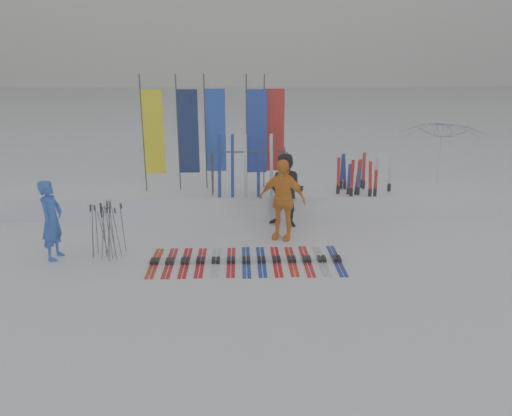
{
  "coord_description": "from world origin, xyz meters",
  "views": [
    {
      "loc": [
        -0.17,
        -9.09,
        4.33
      ],
      "look_at": [
        0.2,
        1.6,
        1.0
      ],
      "focal_mm": 35.0,
      "sensor_mm": 36.0,
      "label": 1
    }
  ],
  "objects_px": {
    "person_yellow": "(282,200)",
    "tent_canopy": "(441,159)",
    "ski_rack": "(249,166)",
    "person_blue": "(52,220)",
    "person_black": "(287,191)",
    "ski_row": "(247,261)"
  },
  "relations": [
    {
      "from": "tent_canopy",
      "to": "ski_row",
      "type": "relative_size",
      "value": 0.65
    },
    {
      "from": "tent_canopy",
      "to": "ski_rack",
      "type": "bearing_deg",
      "value": -164.4
    },
    {
      "from": "ski_row",
      "to": "ski_rack",
      "type": "distance_m",
      "value": 3.59
    },
    {
      "from": "tent_canopy",
      "to": "ski_row",
      "type": "distance_m",
      "value": 7.96
    },
    {
      "from": "person_blue",
      "to": "person_black",
      "type": "height_order",
      "value": "person_black"
    },
    {
      "from": "person_blue",
      "to": "ski_rack",
      "type": "xyz_separation_m",
      "value": [
        4.33,
        2.95,
        0.5
      ]
    },
    {
      "from": "person_black",
      "to": "ski_row",
      "type": "xyz_separation_m",
      "value": [
        -1.07,
        -2.35,
        -0.92
      ]
    },
    {
      "from": "person_black",
      "to": "ski_row",
      "type": "bearing_deg",
      "value": -90.65
    },
    {
      "from": "person_black",
      "to": "ski_row",
      "type": "height_order",
      "value": "person_black"
    },
    {
      "from": "ski_row",
      "to": "person_blue",
      "type": "bearing_deg",
      "value": 174.92
    },
    {
      "from": "person_black",
      "to": "person_yellow",
      "type": "bearing_deg",
      "value": -78.2
    },
    {
      "from": "person_black",
      "to": "person_yellow",
      "type": "xyz_separation_m",
      "value": [
        -0.19,
        -0.91,
        0.03
      ]
    },
    {
      "from": "person_yellow",
      "to": "tent_canopy",
      "type": "xyz_separation_m",
      "value": [
        5.22,
        3.55,
        0.22
      ]
    },
    {
      "from": "person_black",
      "to": "tent_canopy",
      "type": "xyz_separation_m",
      "value": [
        5.03,
        2.64,
        0.25
      ]
    },
    {
      "from": "tent_canopy",
      "to": "person_yellow",
      "type": "bearing_deg",
      "value": -145.76
    },
    {
      "from": "ski_row",
      "to": "ski_rack",
      "type": "height_order",
      "value": "ski_rack"
    },
    {
      "from": "person_black",
      "to": "ski_rack",
      "type": "xyz_separation_m",
      "value": [
        -0.94,
        0.98,
        0.43
      ]
    },
    {
      "from": "person_black",
      "to": "ski_row",
      "type": "relative_size",
      "value": 0.46
    },
    {
      "from": "ski_row",
      "to": "ski_rack",
      "type": "xyz_separation_m",
      "value": [
        0.12,
        3.32,
        1.35
      ]
    },
    {
      "from": "tent_canopy",
      "to": "ski_rack",
      "type": "xyz_separation_m",
      "value": [
        -5.97,
        -1.67,
        0.18
      ]
    },
    {
      "from": "person_blue",
      "to": "ski_row",
      "type": "xyz_separation_m",
      "value": [
        4.21,
        -0.37,
        -0.85
      ]
    },
    {
      "from": "ski_rack",
      "to": "person_black",
      "type": "bearing_deg",
      "value": -46.03
    }
  ]
}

